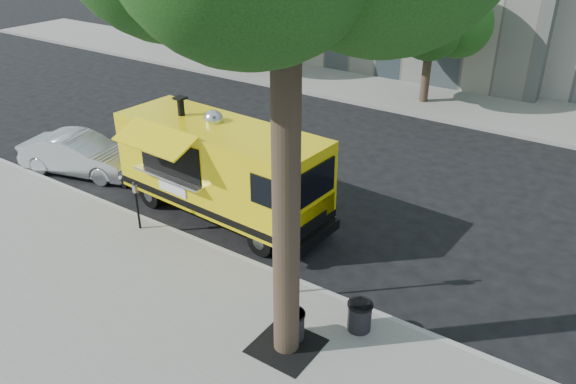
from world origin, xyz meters
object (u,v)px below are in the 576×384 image
(trash_bin_left, at_px, (360,315))
(trash_bin_right, at_px, (293,324))
(sign_post, at_px, (279,226))
(food_truck, at_px, (220,168))
(far_tree_b, at_px, (433,11))
(parking_meter, at_px, (136,200))
(sedan, at_px, (81,154))

(trash_bin_left, distance_m, trash_bin_right, 1.34)
(sign_post, height_order, food_truck, sign_post)
(sign_post, distance_m, food_truck, 4.02)
(trash_bin_right, bearing_deg, far_tree_b, 103.15)
(parking_meter, bearing_deg, sign_post, -2.52)
(sign_post, distance_m, sedan, 9.08)
(far_tree_b, xyz_separation_m, parking_meter, (-2.00, -14.05, -2.85))
(sedan, bearing_deg, parking_meter, -124.84)
(far_tree_b, bearing_deg, food_truck, -93.98)
(parking_meter, relative_size, trash_bin_right, 2.25)
(far_tree_b, height_order, trash_bin_left, far_tree_b)
(sign_post, bearing_deg, trash_bin_left, -0.78)
(parking_meter, distance_m, food_truck, 2.28)
(food_truck, bearing_deg, sign_post, -28.85)
(trash_bin_left, bearing_deg, sign_post, 179.22)
(sign_post, relative_size, trash_bin_right, 5.05)
(parking_meter, xyz_separation_m, trash_bin_left, (6.50, -0.23, -0.50))
(trash_bin_right, bearing_deg, sedan, 164.68)
(far_tree_b, xyz_separation_m, sedan, (-6.28, -12.53, -3.20))
(food_truck, bearing_deg, trash_bin_left, -18.76)
(trash_bin_left, xyz_separation_m, trash_bin_right, (-0.94, -0.95, -0.01))
(food_truck, distance_m, trash_bin_right, 5.47)
(sign_post, distance_m, parking_meter, 4.64)
(parking_meter, bearing_deg, far_tree_b, 81.90)
(food_truck, distance_m, trash_bin_left, 5.84)
(trash_bin_right, bearing_deg, food_truck, 144.93)
(food_truck, relative_size, trash_bin_left, 10.41)
(parking_meter, height_order, trash_bin_right, parking_meter)
(trash_bin_left, height_order, trash_bin_right, trash_bin_left)
(parking_meter, distance_m, trash_bin_left, 6.52)
(food_truck, bearing_deg, far_tree_b, 89.09)
(parking_meter, bearing_deg, trash_bin_right, -11.94)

